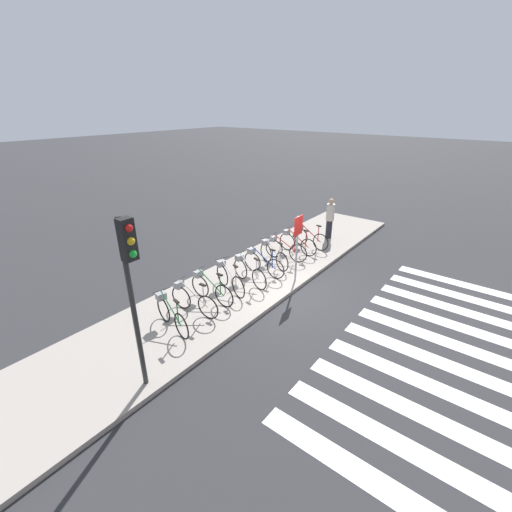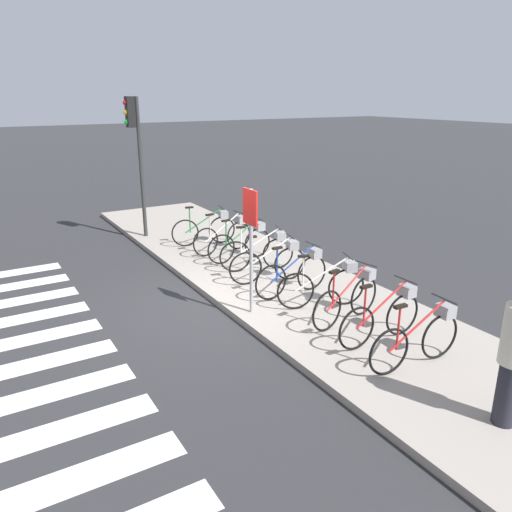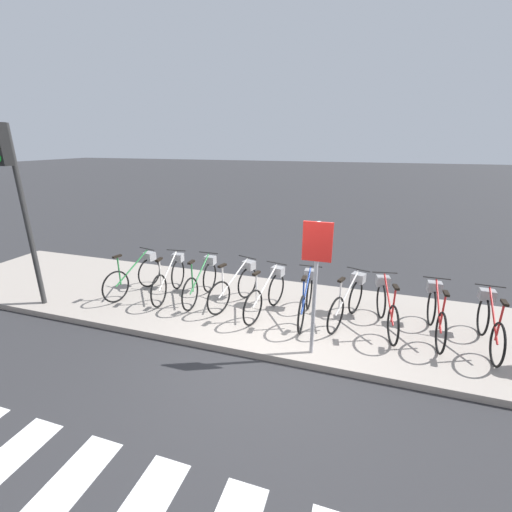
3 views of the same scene
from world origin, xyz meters
name	(u,v)px [view 2 (image 2 of 3)]	position (x,y,z in m)	size (l,w,h in m)	color
ground_plane	(218,308)	(0.00, 0.00, 0.00)	(120.00, 120.00, 0.00)	#2D2D30
sidewalk	(288,288)	(0.00, 1.58, 0.06)	(16.89, 3.16, 0.12)	#9E9389
parked_bicycle_0	(207,227)	(-3.47, 1.45, 0.56)	(0.51, 1.62, 1.01)	black
parked_bicycle_1	(226,234)	(-2.65, 1.55, 0.56)	(0.46, 1.65, 1.01)	black
parked_bicycle_2	(243,241)	(-1.90, 1.61, 0.56)	(0.46, 1.65, 1.01)	black
parked_bicycle_3	(261,250)	(-1.09, 1.60, 0.56)	(0.63, 1.59, 1.01)	black
parked_bicycle_4	(272,261)	(-0.37, 1.43, 0.56)	(0.53, 1.62, 1.01)	black
parked_bicycle_5	(296,272)	(0.41, 1.46, 0.56)	(0.46, 1.65, 1.01)	black
parked_bicycle_6	(326,284)	(1.19, 1.57, 0.56)	(0.66, 1.58, 1.01)	black
parked_bicycle_7	(350,296)	(1.87, 1.54, 0.56)	(0.48, 1.63, 1.01)	black
parked_bicycle_8	(385,314)	(2.69, 1.53, 0.56)	(0.46, 1.65, 1.01)	black
parked_bicycle_9	(421,336)	(3.49, 1.43, 0.56)	(0.46, 1.65, 1.01)	black
traffic_light	(135,138)	(-5.05, 0.24, 2.72)	(0.24, 0.40, 3.62)	#2D2D2D
sign_post	(251,230)	(0.71, 0.29, 1.62)	(0.44, 0.07, 2.20)	#99999E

